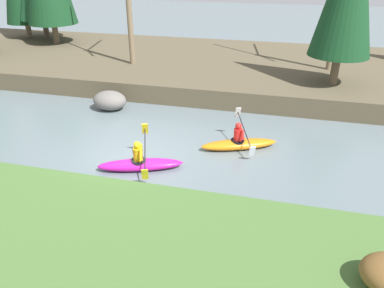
# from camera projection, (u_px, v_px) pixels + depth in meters

# --- Properties ---
(ground_plane) EXTENTS (90.00, 90.00, 0.00)m
(ground_plane) POSITION_uv_depth(u_px,v_px,m) (133.00, 158.00, 12.75)
(ground_plane) COLOR slate
(riverbank_far) EXTENTS (44.00, 10.80, 0.88)m
(riverbank_far) POSITION_uv_depth(u_px,v_px,m) (201.00, 66.00, 21.47)
(riverbank_far) COLOR brown
(riverbank_far) RESTS_ON ground
(kayaker_lead) EXTENTS (2.72, 1.97, 1.20)m
(kayaker_lead) POSITION_uv_depth(u_px,v_px,m) (240.00, 143.00, 13.24)
(kayaker_lead) COLOR orange
(kayaker_lead) RESTS_ON ground
(kayaker_middle) EXTENTS (2.75, 2.01, 1.20)m
(kayaker_middle) POSITION_uv_depth(u_px,v_px,m) (141.00, 163.00, 11.96)
(kayaker_middle) COLOR #C61999
(kayaker_middle) RESTS_ON ground
(boulder_midstream) EXTENTS (1.49, 1.16, 0.84)m
(boulder_midstream) POSITION_uv_depth(u_px,v_px,m) (110.00, 100.00, 16.49)
(boulder_midstream) COLOR slate
(boulder_midstream) RESTS_ON ground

